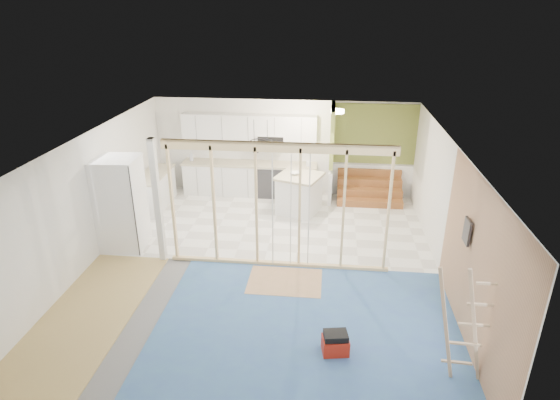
# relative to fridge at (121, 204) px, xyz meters

# --- Properties ---
(room) EXTENTS (7.01, 8.01, 2.61)m
(room) POSITION_rel_fridge_xyz_m (3.08, -0.45, 0.29)
(room) COLOR slate
(room) RESTS_ON ground
(floor_overlays) EXTENTS (7.00, 8.00, 0.03)m
(floor_overlays) POSITION_rel_fridge_xyz_m (3.15, -0.39, -1.00)
(floor_overlays) COLOR white
(floor_overlays) RESTS_ON room
(stud_frame) EXTENTS (4.66, 0.14, 2.60)m
(stud_frame) POSITION_rel_fridge_xyz_m (2.86, -0.45, 0.56)
(stud_frame) COLOR beige
(stud_frame) RESTS_ON room
(base_cabinets) EXTENTS (4.45, 2.24, 0.93)m
(base_cabinets) POSITION_rel_fridge_xyz_m (1.47, 2.91, -0.55)
(base_cabinets) COLOR white
(base_cabinets) RESTS_ON room
(upper_cabinets) EXTENTS (3.60, 0.41, 0.85)m
(upper_cabinets) POSITION_rel_fridge_xyz_m (2.24, 3.37, 0.81)
(upper_cabinets) COLOR white
(upper_cabinets) RESTS_ON room
(green_partition) EXTENTS (2.25, 1.51, 2.60)m
(green_partition) POSITION_rel_fridge_xyz_m (5.13, 3.21, -0.07)
(green_partition) COLOR olive
(green_partition) RESTS_ON room
(pot_rack) EXTENTS (0.52, 0.52, 0.72)m
(pot_rack) POSITION_rel_fridge_xyz_m (2.78, 1.44, 0.98)
(pot_rack) COLOR black
(pot_rack) RESTS_ON room
(sheathing_panel) EXTENTS (0.02, 4.00, 2.60)m
(sheathing_panel) POSITION_rel_fridge_xyz_m (6.56, -2.45, 0.29)
(sheathing_panel) COLOR tan
(sheathing_panel) RESTS_ON room
(electrical_panel) EXTENTS (0.04, 0.30, 0.40)m
(electrical_panel) POSITION_rel_fridge_xyz_m (6.51, -1.85, 0.64)
(electrical_panel) COLOR #35353A
(electrical_panel) RESTS_ON room
(ceiling_light) EXTENTS (0.32, 0.32, 0.08)m
(ceiling_light) POSITION_rel_fridge_xyz_m (4.48, 2.55, 1.53)
(ceiling_light) COLOR #FFEABF
(ceiling_light) RESTS_ON room
(fridge) EXTENTS (0.93, 0.90, 2.02)m
(fridge) POSITION_rel_fridge_xyz_m (0.00, 0.00, 0.00)
(fridge) COLOR white
(fridge) RESTS_ON room
(island) EXTENTS (1.30, 1.30, 1.00)m
(island) POSITION_rel_fridge_xyz_m (3.61, 2.22, -0.52)
(island) COLOR white
(island) RESTS_ON room
(bowl) EXTENTS (0.29, 0.29, 0.06)m
(bowl) POSITION_rel_fridge_xyz_m (3.50, 2.28, 0.02)
(bowl) COLOR silver
(bowl) RESTS_ON island
(soap_bottle_a) EXTENTS (0.12, 0.12, 0.28)m
(soap_bottle_a) POSITION_rel_fridge_xyz_m (0.58, 3.25, 0.06)
(soap_bottle_a) COLOR silver
(soap_bottle_a) RESTS_ON base_cabinets
(soap_bottle_b) EXTENTS (0.12, 0.12, 0.20)m
(soap_bottle_b) POSITION_rel_fridge_xyz_m (3.78, 3.15, 0.02)
(soap_bottle_b) COLOR white
(soap_bottle_b) RESTS_ON base_cabinets
(toolbox) EXTENTS (0.44, 0.36, 0.37)m
(toolbox) POSITION_rel_fridge_xyz_m (4.53, -2.92, -0.83)
(toolbox) COLOR #AB1F0F
(toolbox) RESTS_ON room
(ladder) EXTENTS (0.92, 0.16, 1.73)m
(ladder) POSITION_rel_fridge_xyz_m (6.24, -3.20, -0.13)
(ladder) COLOR tan
(ladder) RESTS_ON room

